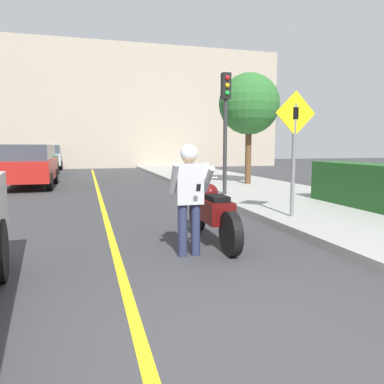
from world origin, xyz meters
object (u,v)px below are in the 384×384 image
(motorcycle, at_px, (212,212))
(parked_car_green, at_px, (38,160))
(traffic_light, at_px, (226,111))
(parked_car_silver, at_px, (49,157))
(parked_car_red, at_px, (29,166))
(street_tree, at_px, (249,104))
(person_biker, at_px, (189,189))
(crossing_sign, at_px, (294,142))

(motorcycle, bearing_deg, parked_car_green, 105.86)
(motorcycle, xyz_separation_m, traffic_light, (2.06, 4.78, 2.16))
(motorcycle, height_order, parked_car_silver, parked_car_silver)
(parked_car_red, height_order, parked_car_silver, same)
(parked_car_red, height_order, parked_car_green, same)
(street_tree, bearing_deg, person_biker, -119.41)
(motorcycle, bearing_deg, street_tree, 61.71)
(motorcycle, bearing_deg, parked_car_silver, 101.61)
(person_biker, bearing_deg, street_tree, 60.59)
(person_biker, height_order, crossing_sign, crossing_sign)
(crossing_sign, relative_size, parked_car_green, 0.62)
(crossing_sign, relative_size, street_tree, 0.61)
(motorcycle, bearing_deg, crossing_sign, 24.52)
(parked_car_red, relative_size, parked_car_silver, 1.00)
(person_biker, height_order, parked_car_silver, parked_car_silver)
(traffic_light, height_order, parked_car_silver, traffic_light)
(traffic_light, bearing_deg, street_tree, 54.21)
(person_biker, distance_m, parked_car_silver, 23.17)
(parked_car_green, bearing_deg, person_biker, -76.68)
(crossing_sign, height_order, parked_car_silver, crossing_sign)
(motorcycle, height_order, person_biker, person_biker)
(crossing_sign, bearing_deg, parked_car_green, 113.96)
(motorcycle, xyz_separation_m, parked_car_green, (-4.52, 15.92, 0.34))
(motorcycle, relative_size, person_biker, 1.46)
(traffic_light, height_order, parked_car_green, traffic_light)
(street_tree, relative_size, parked_car_red, 1.01)
(traffic_light, bearing_deg, person_biker, -115.76)
(street_tree, xyz_separation_m, parked_car_silver, (-8.64, 14.52, -2.36))
(crossing_sign, relative_size, traffic_light, 0.71)
(parked_car_silver, bearing_deg, crossing_sign, -72.52)
(person_biker, xyz_separation_m, traffic_light, (2.65, 5.48, 1.68))
(traffic_light, bearing_deg, parked_car_silver, 110.83)
(parked_car_silver, bearing_deg, street_tree, -59.25)
(parked_car_red, bearing_deg, crossing_sign, -54.69)
(street_tree, distance_m, parked_car_green, 12.20)
(traffic_light, bearing_deg, motorcycle, -113.27)
(parked_car_red, bearing_deg, parked_car_silver, 91.72)
(traffic_light, distance_m, parked_car_silver, 18.65)
(street_tree, height_order, parked_car_green, street_tree)
(traffic_light, xyz_separation_m, parked_car_red, (-6.23, 5.08, -1.83))
(parked_car_red, distance_m, parked_car_silver, 12.28)
(motorcycle, xyz_separation_m, street_tree, (4.09, 7.61, 2.70))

